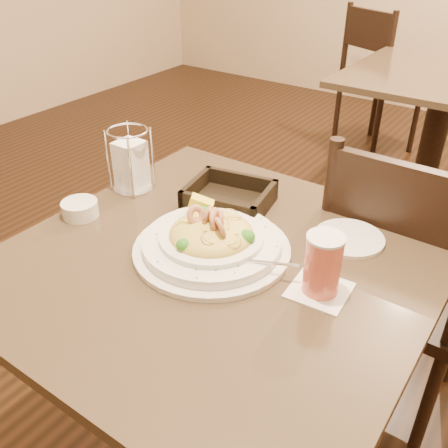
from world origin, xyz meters
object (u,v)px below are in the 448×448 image
Objects in this scene: dining_chair_far at (377,77)px; side_plate at (349,238)px; pasta_bowl at (212,240)px; drink_glass at (323,265)px; butter_ramekin at (80,209)px; background_table at (437,122)px; dining_chair_near at (397,281)px; bread_basket at (229,198)px; main_table at (219,335)px; napkin_caddy at (131,164)px.

dining_chair_far is 5.71× the size of side_plate.
pasta_bowl is 0.26m from drink_glass.
butter_ramekin is at bearing 116.12° from dining_chair_far.
background_table is at bearing 77.47° from butter_ramekin.
bread_basket is (-0.40, -0.26, 0.26)m from dining_chair_near.
main_table is at bearing -173.14° from drink_glass.
side_plate is (0.72, -2.21, 0.25)m from dining_chair_far.
pasta_bowl is (-0.31, -0.46, 0.27)m from dining_chair_near.
side_plate is (-0.03, 0.21, -0.06)m from drink_glass.
dining_chair_far is at bearing 131.40° from background_table.
napkin_caddy is at bearing 170.30° from drink_glass.
napkin_caddy is (-0.62, 0.11, 0.01)m from drink_glass.
napkin_caddy is at bearing 27.31° from dining_chair_near.
napkin_caddy is at bearing -164.61° from bread_basket.
drink_glass is (0.26, 0.02, 0.03)m from pasta_bowl.
background_table is at bearing 96.44° from side_plate.
dining_chair_far is 2.55m from drink_glass.
napkin_caddy reaches higher than background_table.
main_table is at bearing -24.17° from pasta_bowl.
main_table is 3.81× the size of bread_basket.
pasta_bowl is 2.40× the size of side_plate.
dining_chair_near is at bearing 82.96° from drink_glass.
napkin_caddy is 0.61m from side_plate.
bread_basket is at bearing 123.42° from dining_chair_far.
drink_glass is 1.45× the size of butter_ramekin.
napkin_caddy reaches higher than drink_glass.
napkin_caddy is (0.13, -2.31, 0.31)m from dining_chair_far.
dining_chair_far reaches higher than drink_glass.
dining_chair_far is 10.29× the size of butter_ramekin.
background_table is 1.84m from pasta_bowl.
background_table is 1.65m from bread_basket.
butter_ramekin is at bearing -172.69° from main_table.
main_table is 0.27m from pasta_bowl.
dining_chair_far is 2.51m from butter_ramekin.
background_table is 0.97× the size of dining_chair_far.
pasta_bowl is at bearing 56.26° from dining_chair_near.
drink_glass is 0.63m from butter_ramekin.
dining_chair_near is at bearing 58.76° from main_table.
background_table is (0.03, 1.83, 0.00)m from main_table.
bread_basket is at bearing 43.11° from butter_ramekin.
dining_chair_far is 2.29m from bread_basket.
bread_basket reaches higher than side_plate.
side_plate is (0.23, 0.22, -0.03)m from pasta_bowl.
drink_glass is (0.23, 0.03, 0.30)m from main_table.
dining_chair_near is at bearing 135.39° from dining_chair_far.
side_plate is at bearing 71.91° from dining_chair_near.
butter_ramekin is at bearing -154.46° from side_plate.
dining_chair_near reaches higher than side_plate.
butter_ramekin is (-0.60, -0.29, 0.01)m from side_plate.
bread_basket is (-0.09, 0.20, -0.01)m from pasta_bowl.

